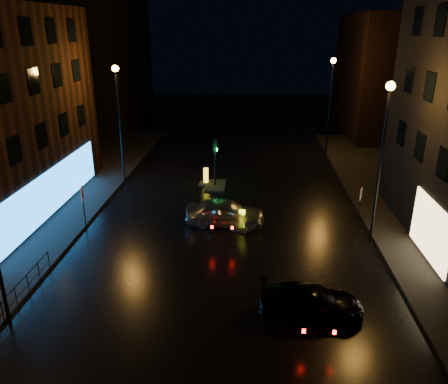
{
  "coord_description": "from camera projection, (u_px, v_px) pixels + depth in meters",
  "views": [
    {
      "loc": [
        1.38,
        -15.35,
        10.79
      ],
      "look_at": [
        -0.01,
        5.55,
        2.8
      ],
      "focal_mm": 35.0,
      "sensor_mm": 36.0,
      "label": 1
    }
  ],
  "objects": [
    {
      "name": "ground",
      "position": [
        215.0,
        302.0,
        18.24
      ],
      "size": [
        120.0,
        120.0,
        0.0
      ],
      "primitive_type": "plane",
      "color": "black",
      "rests_on": "ground"
    },
    {
      "name": "bollard_near",
      "position": [
        242.0,
        224.0,
        24.79
      ],
      "size": [
        1.27,
        1.5,
        1.11
      ],
      "rotation": [
        0.0,
        0.0,
        -0.4
      ],
      "color": "black",
      "rests_on": "ground"
    },
    {
      "name": "street_lamp_rnear",
      "position": [
        383.0,
        140.0,
        21.37
      ],
      "size": [
        0.44,
        0.44,
        8.37
      ],
      "color": "black",
      "rests_on": "ground"
    },
    {
      "name": "dark_sedan",
      "position": [
        311.0,
        301.0,
        17.28
      ],
      "size": [
        4.17,
        1.83,
        1.19
      ],
      "primitive_type": "imported",
      "rotation": [
        0.0,
        0.0,
        1.53
      ],
      "color": "black",
      "rests_on": "ground"
    },
    {
      "name": "building_far_right",
      "position": [
        386.0,
        75.0,
        45.0
      ],
      "size": [
        8.0,
        14.0,
        12.0
      ],
      "primitive_type": "cube",
      "color": "black",
      "rests_on": "ground"
    },
    {
      "name": "traffic_signal",
      "position": [
        215.0,
        180.0,
        31.19
      ],
      "size": [
        1.4,
        2.4,
        3.45
      ],
      "color": "black",
      "rests_on": "ground"
    },
    {
      "name": "street_lamp_lfar",
      "position": [
        119.0,
        108.0,
        29.79
      ],
      "size": [
        0.44,
        0.44,
        8.37
      ],
      "color": "black",
      "rests_on": "ground"
    },
    {
      "name": "guard_railing",
      "position": [
        15.0,
        293.0,
        17.54
      ],
      "size": [
        0.05,
        6.04,
        1.0
      ],
      "color": "black",
      "rests_on": "ground"
    },
    {
      "name": "silver_hatchback",
      "position": [
        225.0,
        212.0,
        25.05
      ],
      "size": [
        4.56,
        1.98,
        1.53
      ],
      "primitive_type": "imported",
      "rotation": [
        0.0,
        0.0,
        1.53
      ],
      "color": "#999DA0",
      "rests_on": "ground"
    },
    {
      "name": "bollard_far",
      "position": [
        206.0,
        180.0,
        31.77
      ],
      "size": [
        1.03,
        1.44,
        1.2
      ],
      "rotation": [
        0.0,
        0.0,
        -0.09
      ],
      "color": "black",
      "rests_on": "ground"
    },
    {
      "name": "building_far_left",
      "position": [
        100.0,
        62.0,
        49.37
      ],
      "size": [
        8.0,
        16.0,
        14.0
      ],
      "primitive_type": "cube",
      "color": "black",
      "rests_on": "ground"
    },
    {
      "name": "road_sign_right",
      "position": [
        361.0,
        197.0,
        25.19
      ],
      "size": [
        0.22,
        0.48,
        2.06
      ],
      "rotation": [
        0.0,
        0.0,
        2.77
      ],
      "color": "black",
      "rests_on": "ground"
    },
    {
      "name": "street_lamp_rfar",
      "position": [
        331.0,
        93.0,
        36.28
      ],
      "size": [
        0.44,
        0.44,
        8.37
      ],
      "color": "black",
      "rests_on": "ground"
    },
    {
      "name": "road_sign_left",
      "position": [
        83.0,
        198.0,
        24.06
      ],
      "size": [
        0.2,
        0.61,
        2.54
      ],
      "rotation": [
        0.0,
        0.0,
        0.24
      ],
      "color": "black",
      "rests_on": "ground"
    }
  ]
}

